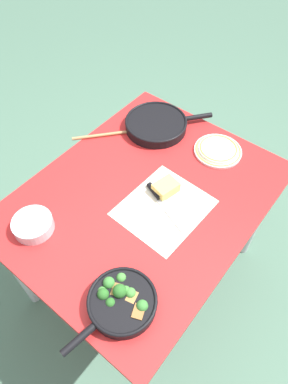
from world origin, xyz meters
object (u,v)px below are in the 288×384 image
grater_knife (161,200)px  cheese_block (166,188)px  skillet_broccoli (122,301)px  dinner_plate_stack (218,150)px  wooden_spoon (124,132)px  prep_bowl_steel (33,225)px  skillet_eggs (157,124)px

grater_knife → cheese_block: 0.06m
skillet_broccoli → cheese_block: 0.50m
cheese_block → dinner_plate_stack: (0.33, -0.05, -0.01)m
wooden_spoon → grater_knife: (-0.21, -0.38, 0.00)m
skillet_broccoli → grater_knife: bearing=-150.7°
skillet_broccoli → dinner_plate_stack: bearing=-162.7°
cheese_block → prep_bowl_steel: 0.54m
grater_knife → skillet_broccoli: bearing=-49.1°
skillet_broccoli → cheese_block: (0.47, 0.17, -0.01)m
grater_knife → prep_bowl_steel: 0.50m
grater_knife → skillet_eggs: bearing=149.9°
prep_bowl_steel → grater_knife: bearing=-36.3°
cheese_block → dinner_plate_stack: cheese_block is taller
skillet_broccoli → skillet_eggs: 0.87m
cheese_block → wooden_spoon: bearing=66.5°
skillet_eggs → wooden_spoon: size_ratio=1.17×
dinner_plate_stack → prep_bowl_steel: bearing=157.2°
grater_knife → cheese_block: bearing=124.6°
skillet_eggs → cheese_block: bearing=-98.5°
cheese_block → dinner_plate_stack: bearing=-8.3°
wooden_spoon → cheese_block: cheese_block is taller
dinner_plate_stack → prep_bowl_steel: 0.85m
dinner_plate_stack → prep_bowl_steel: prep_bowl_steel is taller
wooden_spoon → grater_knife: 0.43m
dinner_plate_stack → skillet_eggs: bearing=98.4°
skillet_broccoli → dinner_plate_stack: skillet_broccoli is taller
dinner_plate_stack → prep_bowl_steel: size_ratio=1.41×
skillet_eggs → grater_knife: skillet_eggs is taller
grater_knife → dinner_plate_stack: (0.38, -0.04, 0.00)m
wooden_spoon → prep_bowl_steel: (-0.61, -0.08, 0.02)m
skillet_broccoli → grater_knife: size_ratio=1.38×
dinner_plate_stack → wooden_spoon: bearing=112.8°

